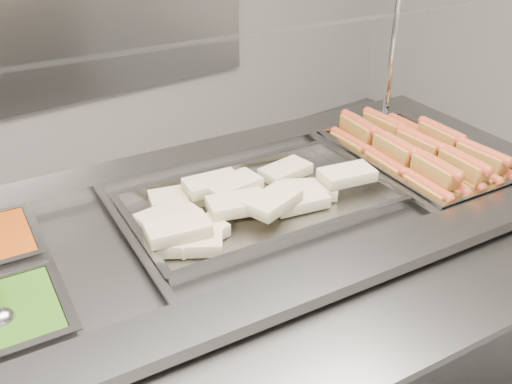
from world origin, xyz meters
TOP-DOWN VIEW (x-y plane):
  - back_panel at (0.00, 2.45)m, footprint 3.00×0.04m
  - steam_counter at (-0.03, 0.28)m, footprint 2.20×1.20m
  - tray_rail at (-0.11, -0.29)m, footprint 2.03×0.67m
  - sneeze_guard at (-0.00, 0.52)m, footprint 1.87×0.57m
  - pan_hotdogs at (0.66, 0.18)m, footprint 0.46×0.66m
  - pan_wraps at (0.03, 0.27)m, footprint 0.81×0.54m
  - hotdogs_in_buns at (0.65, 0.18)m, footprint 0.41×0.61m
  - tortilla_wraps at (-0.02, 0.27)m, footprint 0.76×0.39m
  - serving_spoon at (-0.74, 0.20)m, footprint 0.06×0.20m

SIDE VIEW (x-z plane):
  - steam_counter at x=-0.03m, z-range 0.00..1.00m
  - tray_rail at x=-0.11m, z-range 0.92..0.98m
  - pan_hotdogs at x=0.66m, z-range 0.90..1.01m
  - pan_wraps at x=0.03m, z-range 0.93..1.01m
  - tortilla_wraps at x=-0.02m, z-range 0.97..1.05m
  - hotdogs_in_buns at x=0.65m, z-range 0.94..1.08m
  - serving_spoon at x=-0.74m, z-range 0.94..1.09m
  - back_panel at x=0.00m, z-range 0.60..1.80m
  - sneeze_guard at x=0.00m, z-range 1.16..1.66m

